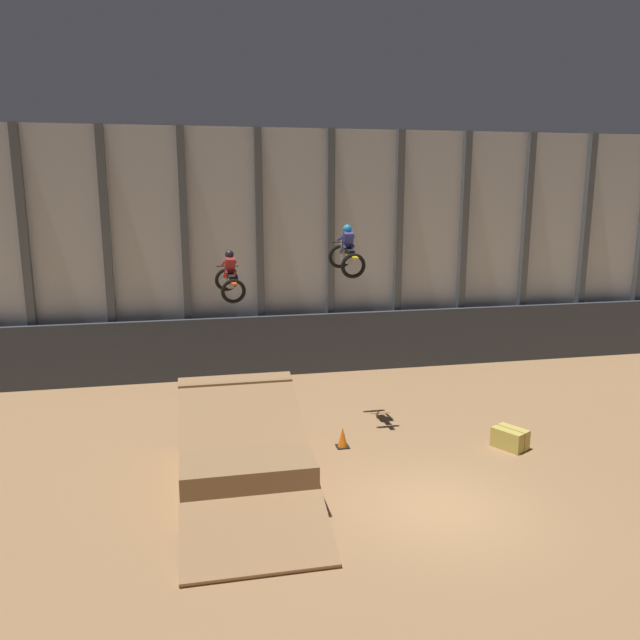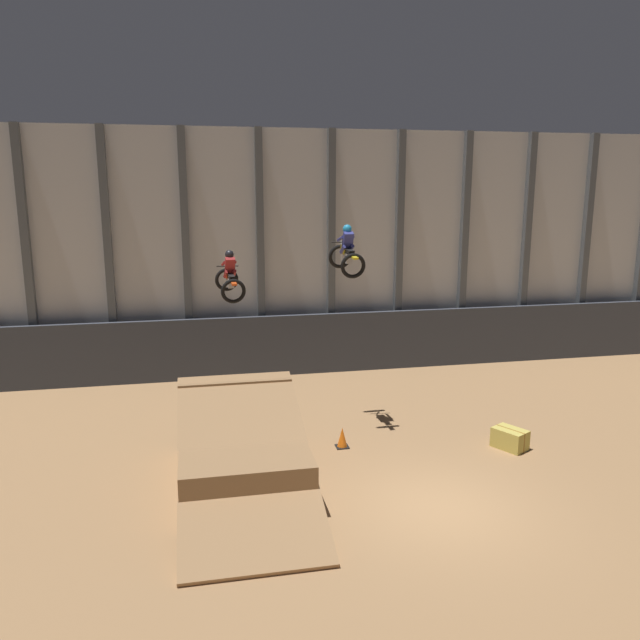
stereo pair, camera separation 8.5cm
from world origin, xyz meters
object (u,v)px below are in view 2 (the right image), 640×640
(traffic_cone_near_ramp, at_px, (342,438))
(rider_bike_right_air, at_px, (347,253))
(dirt_ramp, at_px, (242,452))
(rider_bike_left_air, at_px, (230,278))
(hay_bale_trackside, at_px, (510,439))

(traffic_cone_near_ramp, bearing_deg, rider_bike_right_air, 73.43)
(dirt_ramp, bearing_deg, rider_bike_left_air, 88.95)
(rider_bike_right_air, bearing_deg, dirt_ramp, -139.21)
(traffic_cone_near_ramp, bearing_deg, rider_bike_left_air, 136.18)
(dirt_ramp, height_order, rider_bike_left_air, rider_bike_left_air)
(dirt_ramp, xyz_separation_m, hay_bale_trackside, (7.50, 0.42, -0.46))
(hay_bale_trackside, bearing_deg, traffic_cone_near_ramp, 167.67)
(rider_bike_right_air, distance_m, traffic_cone_near_ramp, 5.31)
(traffic_cone_near_ramp, relative_size, hay_bale_trackside, 0.54)
(rider_bike_left_air, bearing_deg, hay_bale_trackside, -31.15)
(dirt_ramp, bearing_deg, hay_bale_trackside, 3.19)
(traffic_cone_near_ramp, height_order, hay_bale_trackside, traffic_cone_near_ramp)
(rider_bike_left_air, xyz_separation_m, hay_bale_trackside, (7.42, -3.73, -4.23))
(rider_bike_right_air, height_order, traffic_cone_near_ramp, rider_bike_right_air)
(traffic_cone_near_ramp, bearing_deg, dirt_ramp, -154.03)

